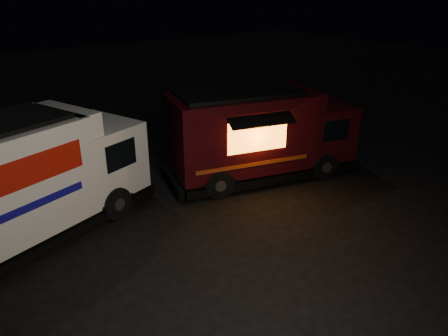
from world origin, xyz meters
The scene contains 3 objects.
ground centered at (0.00, 0.00, 0.00)m, with size 80.00×80.00×0.00m, color black.
white_truck centered at (-4.02, 3.39, 1.75)m, with size 7.71×2.63×3.49m, color white, non-canonical shape.
red_truck centered at (4.06, 2.78, 1.63)m, with size 7.00×2.57×3.26m, color #34090B, non-canonical shape.
Camera 1 is at (-5.90, -8.31, 6.69)m, focal length 35.00 mm.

